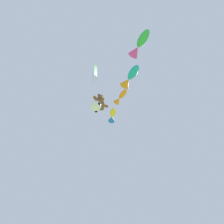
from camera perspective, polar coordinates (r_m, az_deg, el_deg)
The scene contains 7 objects.
teddy_bear_kite at distance 14.48m, azimuth -3.75°, elevation 3.31°, with size 1.62×0.72×1.65m.
soccer_ball_kite at distance 13.17m, azimuth -5.30°, elevation 1.90°, with size 0.91×0.91×0.84m.
fish_kite_goldfin at distance 17.53m, azimuth 0.08°, elevation -1.23°, with size 1.57×1.75×0.69m.
fish_kite_tangerine at distance 16.04m, azimuth 2.73°, elevation 4.84°, with size 0.94×1.77×0.58m.
fish_kite_teal at distance 14.66m, azimuth 5.82°, elevation 11.11°, with size 1.37×2.28×0.80m.
fish_kite_emerald at distance 14.67m, azimuth 8.81°, elevation 20.76°, with size 1.44×2.37×0.82m.
diamond_kite at distance 16.93m, azimuth -5.44°, elevation 13.05°, with size 1.09×0.84×3.13m.
Camera 1 is at (-6.04, -0.82, 1.76)m, focal length 28.00 mm.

